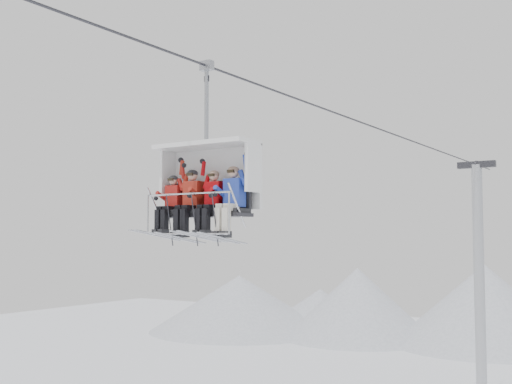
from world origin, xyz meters
The scene contains 7 objects.
lift_tower_right centered at (0.00, 22.00, 5.78)m, with size 2.00×1.80×13.48m.
haul_cable centered at (0.00, 0.00, 13.30)m, with size 0.06×0.06×50.00m, color #313136.
chairlift_carrier centered at (0.00, -1.95, 10.69)m, with size 2.47×1.17×3.98m.
skier_far_left centered at (-0.88, -2.26, 10.17)m, with size 0.37×1.69×1.51m.
skier_center_left centered at (-0.31, -2.25, 10.22)m, with size 0.42×1.69×1.66m.
skier_center_right centered at (0.30, -2.26, 10.20)m, with size 0.39×1.69×1.58m.
skier_far_right centered at (0.83, -2.25, 10.22)m, with size 0.42×1.69×1.67m.
Camera 1 is at (8.82, -13.57, 9.39)m, focal length 45.00 mm.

